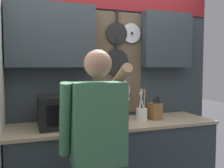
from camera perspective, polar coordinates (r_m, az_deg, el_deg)
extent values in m
cube|color=#2D383D|center=(2.74, 0.62, -18.59)|extent=(2.08, 0.60, 0.90)
cube|color=tan|center=(2.59, 0.63, -9.10)|extent=(2.11, 0.63, 0.03)
cube|color=#2D383D|center=(2.84, -1.59, -1.55)|extent=(2.68, 0.04, 2.45)
cube|color=#2D383D|center=(2.62, -13.67, 10.73)|extent=(0.88, 0.16, 0.64)
cube|color=#2D383D|center=(3.06, 12.36, 9.75)|extent=(0.61, 0.16, 0.64)
cube|color=brown|center=(2.85, 1.19, 4.80)|extent=(0.59, 0.01, 1.15)
cylinder|color=black|center=(2.84, 1.12, 11.49)|extent=(0.24, 0.02, 0.24)
cube|color=black|center=(2.87, 1.16, 15.38)|extent=(0.02, 0.02, 0.15)
cylinder|color=black|center=(2.81, 0.94, 5.06)|extent=(0.29, 0.02, 0.29)
cube|color=black|center=(2.82, 0.99, 9.59)|extent=(0.02, 0.02, 0.15)
cylinder|color=#B7B7BC|center=(2.84, 1.45, -1.52)|extent=(0.29, 0.02, 0.29)
cube|color=black|center=(2.82, 1.50, 2.68)|extent=(0.02, 0.02, 0.13)
cylinder|color=silver|center=(2.91, 4.44, 11.51)|extent=(0.22, 0.01, 0.22)
sphere|color=black|center=(2.89, 4.59, 11.55)|extent=(0.03, 0.03, 0.03)
cylinder|color=silver|center=(2.79, -0.94, -1.50)|extent=(0.01, 0.01, 0.17)
ellipsoid|color=silver|center=(2.80, -0.94, -3.49)|extent=(0.04, 0.01, 0.04)
cylinder|color=silver|center=(2.82, 0.60, -1.72)|extent=(0.01, 0.01, 0.20)
ellipsoid|color=silver|center=(2.83, 0.60, -3.95)|extent=(0.04, 0.01, 0.04)
cylinder|color=black|center=(2.85, 2.12, -1.72)|extent=(0.01, 0.01, 0.20)
ellipsoid|color=black|center=(2.86, 2.11, -3.97)|extent=(0.04, 0.01, 0.04)
cylinder|color=silver|center=(2.88, 3.61, -1.38)|extent=(0.01, 0.01, 0.17)
ellipsoid|color=silver|center=(2.89, 3.60, -3.42)|extent=(0.06, 0.01, 0.05)
cube|color=black|center=(2.44, -10.60, -6.09)|extent=(0.50, 0.39, 0.30)
cube|color=black|center=(2.24, -11.21, -6.99)|extent=(0.28, 0.01, 0.18)
cube|color=#333338|center=(2.28, -5.40, -6.72)|extent=(0.11, 0.01, 0.22)
cube|color=brown|center=(2.77, 9.70, -6.14)|extent=(0.12, 0.16, 0.18)
cylinder|color=black|center=(2.70, 9.47, -3.91)|extent=(0.02, 0.03, 0.05)
cylinder|color=black|center=(2.71, 9.88, -3.70)|extent=(0.02, 0.03, 0.07)
cylinder|color=black|center=(2.72, 10.28, -3.61)|extent=(0.02, 0.03, 0.08)
cylinder|color=black|center=(2.73, 10.68, -3.51)|extent=(0.02, 0.03, 0.08)
cylinder|color=white|center=(2.70, 6.81, -6.89)|extent=(0.12, 0.12, 0.13)
cylinder|color=silver|center=(2.70, 6.58, -4.10)|extent=(0.02, 0.03, 0.29)
cylinder|color=tan|center=(2.69, 6.91, -4.12)|extent=(0.04, 0.02, 0.28)
cylinder|color=black|center=(2.68, 6.89, -4.61)|extent=(0.03, 0.03, 0.24)
cylinder|color=tan|center=(2.71, 6.67, -4.82)|extent=(0.04, 0.03, 0.21)
cylinder|color=red|center=(2.70, 6.55, -4.35)|extent=(0.06, 0.02, 0.26)
cylinder|color=silver|center=(2.66, 6.51, -4.24)|extent=(0.05, 0.03, 0.28)
cylinder|color=silver|center=(2.65, 6.99, -4.57)|extent=(0.06, 0.05, 0.25)
cylinder|color=tan|center=(2.69, 7.40, -4.15)|extent=(0.04, 0.05, 0.28)
cube|color=#3D704C|center=(1.81, -3.20, -9.00)|extent=(0.38, 0.22, 0.60)
sphere|color=#A87A5B|center=(1.76, -3.25, 4.66)|extent=(0.20, 0.20, 0.20)
cylinder|color=#3D704C|center=(1.78, -10.65, -8.03)|extent=(0.08, 0.18, 0.53)
cylinder|color=#A87A5B|center=(2.06, 1.06, 0.41)|extent=(0.08, 0.51, 0.32)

